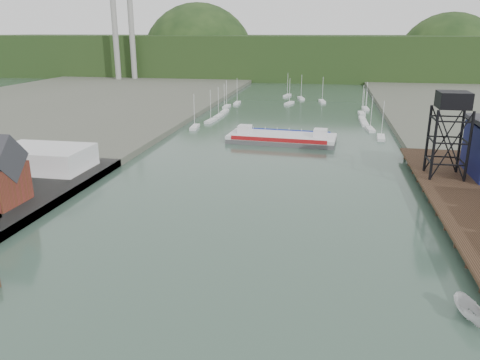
% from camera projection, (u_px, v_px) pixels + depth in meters
% --- Properties ---
extents(east_pier, '(14.00, 70.00, 2.45)m').
position_uv_depth(east_pier, '(473.00, 201.00, 77.25)').
color(east_pier, black).
rests_on(east_pier, ground).
extents(white_shed, '(18.00, 12.00, 4.50)m').
position_uv_depth(white_shed, '(44.00, 158.00, 95.56)').
color(white_shed, silver).
rests_on(white_shed, west_quay).
extents(lift_tower, '(6.50, 6.50, 16.00)m').
position_uv_depth(lift_tower, '(453.00, 105.00, 85.60)').
color(lift_tower, black).
rests_on(lift_tower, east_pier).
extents(marina_sailboats, '(57.71, 92.65, 0.90)m').
position_uv_depth(marina_sailboats, '(293.00, 112.00, 171.73)').
color(marina_sailboats, silver).
rests_on(marina_sailboats, ground).
extents(smokestacks, '(11.20, 8.20, 60.00)m').
position_uv_depth(smokestacks, '(123.00, 29.00, 269.43)').
color(smokestacks, gray).
rests_on(smokestacks, ground).
extents(distant_hills, '(500.00, 120.00, 80.00)m').
position_uv_depth(distant_hills, '(306.00, 59.00, 321.95)').
color(distant_hills, black).
rests_on(distant_hills, ground).
extents(chain_ferry, '(29.29, 13.44, 4.11)m').
position_uv_depth(chain_ferry, '(282.00, 138.00, 126.09)').
color(chain_ferry, '#4A4B4D').
rests_on(chain_ferry, ground).
extents(motorboat, '(3.27, 5.62, 2.04)m').
position_uv_depth(motorboat, '(470.00, 311.00, 48.24)').
color(motorboat, silver).
rests_on(motorboat, ground).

